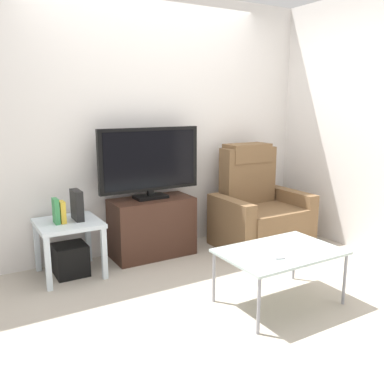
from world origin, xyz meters
name	(u,v)px	position (x,y,z in m)	size (l,w,h in m)	color
ground_plane	(206,284)	(0.00, 0.00, 0.00)	(6.40, 6.40, 0.00)	#B2A899
wall_back	(148,125)	(0.00, 1.13, 1.30)	(6.40, 0.06, 2.60)	silver
wall_side	(364,125)	(1.88, 0.00, 1.30)	(0.06, 4.48, 2.60)	silver
tv_stand	(152,227)	(-0.10, 0.87, 0.30)	(0.82, 0.40, 0.59)	#3D2319
television	(150,161)	(-0.10, 0.89, 0.96)	(1.04, 0.20, 0.70)	black
recliner_armchair	(258,210)	(1.06, 0.62, 0.37)	(0.98, 0.78, 1.08)	brown
side_table	(69,230)	(-0.94, 0.80, 0.42)	(0.54, 0.54, 0.50)	silver
subwoofer_box	(70,260)	(-0.94, 0.80, 0.14)	(0.28, 0.28, 0.28)	black
book_leftmost	(56,211)	(-1.04, 0.78, 0.61)	(0.04, 0.12, 0.22)	#388C4C
book_middle	(62,212)	(-0.99, 0.78, 0.60)	(0.04, 0.11, 0.19)	gold
game_console	(77,205)	(-0.85, 0.81, 0.63)	(0.07, 0.20, 0.27)	black
coffee_table	(280,254)	(0.30, -0.56, 0.40)	(0.90, 0.60, 0.43)	#B2C6C1
cell_phone	(277,255)	(0.21, -0.63, 0.43)	(0.07, 0.15, 0.01)	#B7B7BC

